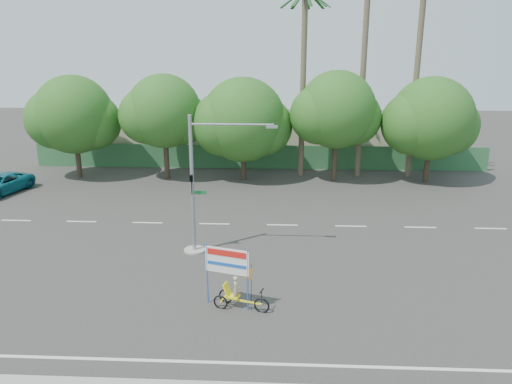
{
  "coord_description": "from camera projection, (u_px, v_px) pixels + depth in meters",
  "views": [
    {
      "loc": [
        1.79,
        -19.46,
        10.32
      ],
      "look_at": [
        0.7,
        3.06,
        3.5
      ],
      "focal_mm": 35.0,
      "sensor_mm": 36.0,
      "label": 1
    }
  ],
  "objects": [
    {
      "name": "ground",
      "position": [
        237.0,
        289.0,
        21.67
      ],
      "size": [
        120.0,
        120.0,
        0.0
      ],
      "primitive_type": "plane",
      "color": "#33302D",
      "rests_on": "ground"
    },
    {
      "name": "fence",
      "position": [
        258.0,
        157.0,
        41.94
      ],
      "size": [
        38.0,
        0.08,
        2.0
      ],
      "primitive_type": "cube",
      "color": "#336B3D",
      "rests_on": "ground"
    },
    {
      "name": "building_left",
      "position": [
        153.0,
        135.0,
        46.41
      ],
      "size": [
        12.0,
        8.0,
        4.0
      ],
      "primitive_type": "cube",
      "color": "beige",
      "rests_on": "ground"
    },
    {
      "name": "building_right",
      "position": [
        348.0,
        138.0,
        45.64
      ],
      "size": [
        14.0,
        8.0,
        3.6
      ],
      "primitive_type": "cube",
      "color": "beige",
      "rests_on": "ground"
    },
    {
      "name": "tree_far_left",
      "position": [
        73.0,
        117.0,
        38.15
      ],
      "size": [
        7.14,
        6.0,
        7.96
      ],
      "color": "#473828",
      "rests_on": "ground"
    },
    {
      "name": "tree_left",
      "position": [
        164.0,
        114.0,
        37.74
      ],
      "size": [
        6.66,
        5.6,
        8.07
      ],
      "color": "#473828",
      "rests_on": "ground"
    },
    {
      "name": "tree_center",
      "position": [
        242.0,
        122.0,
        37.64
      ],
      "size": [
        7.62,
        6.4,
        7.85
      ],
      "color": "#473828",
      "rests_on": "ground"
    },
    {
      "name": "tree_right",
      "position": [
        336.0,
        113.0,
        37.09
      ],
      "size": [
        6.9,
        5.8,
        8.36
      ],
      "color": "#473828",
      "rests_on": "ground"
    },
    {
      "name": "tree_far_right",
      "position": [
        431.0,
        121.0,
        36.94
      ],
      "size": [
        7.38,
        6.2,
        7.94
      ],
      "color": "#473828",
      "rests_on": "ground"
    },
    {
      "name": "palm_tall",
      "position": [
        365.0,
        39.0,
        36.92
      ],
      "size": [
        3.73,
        3.79,
        17.45
      ],
      "color": "#70604C",
      "rests_on": "ground"
    },
    {
      "name": "palm_mid",
      "position": [
        418.0,
        54.0,
        37.04
      ],
      "size": [
        3.73,
        3.79,
        15.45
      ],
      "color": "#70604C",
      "rests_on": "ground"
    },
    {
      "name": "palm_short",
      "position": [
        304.0,
        62.0,
        37.59
      ],
      "size": [
        3.73,
        3.79,
        14.45
      ],
      "color": "#70604C",
      "rests_on": "ground"
    },
    {
      "name": "traffic_signal",
      "position": [
        199.0,
        197.0,
        24.74
      ],
      "size": [
        4.72,
        1.1,
        7.0
      ],
      "color": "gray",
      "rests_on": "ground"
    },
    {
      "name": "trike_billboard",
      "position": [
        233.0,
        283.0,
        19.9
      ],
      "size": [
        2.61,
        1.07,
        2.66
      ],
      "rotation": [
        0.0,
        0.0,
        -0.29
      ],
      "color": "black",
      "rests_on": "ground"
    },
    {
      "name": "pickup_truck",
      "position": [
        0.0,
        184.0,
        35.1
      ],
      "size": [
        3.46,
        5.33,
        1.36
      ],
      "primitive_type": "imported",
      "rotation": [
        0.0,
        0.0,
        -0.26
      ],
      "color": "#106674",
      "rests_on": "ground"
    }
  ]
}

